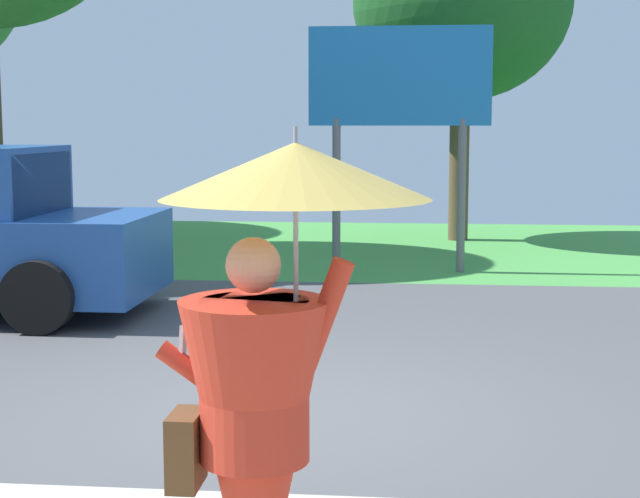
{
  "coord_description": "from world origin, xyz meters",
  "views": [
    {
      "loc": [
        0.97,
        -7.07,
        2.14
      ],
      "look_at": [
        0.17,
        1.0,
        1.1
      ],
      "focal_mm": 55.29,
      "sensor_mm": 36.0,
      "label": 1
    }
  ],
  "objects": [
    {
      "name": "roadside_billboard",
      "position": [
        0.69,
        7.15,
        2.55
      ],
      "size": [
        2.6,
        0.12,
        3.5
      ],
      "color": "slate",
      "rests_on": "ground_plane"
    },
    {
      "name": "tree_left_far",
      "position": [
        1.71,
        11.09,
        4.28
      ],
      "size": [
        3.91,
        3.91,
        6.08
      ],
      "color": "brown",
      "rests_on": "ground_plane"
    },
    {
      "name": "monk_pedestrian",
      "position": [
        0.38,
        -3.31,
        1.13
      ],
      "size": [
        1.1,
        1.06,
        2.13
      ],
      "rotation": [
        0.0,
        0.0,
        -0.07
      ],
      "color": "#B22D1E",
      "rests_on": "ground_plane"
    },
    {
      "name": "ground_plane",
      "position": [
        0.0,
        2.95,
        -0.05
      ],
      "size": [
        40.0,
        22.0,
        0.2
      ],
      "color": "#4C4C4F"
    }
  ]
}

